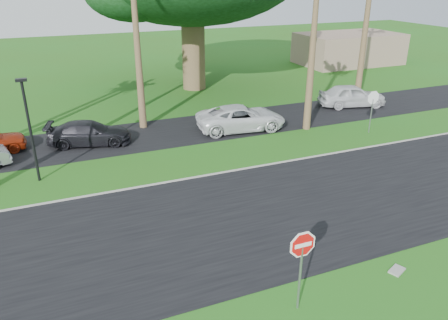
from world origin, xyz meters
name	(u,v)px	position (x,y,z in m)	size (l,w,h in m)	color
ground	(237,253)	(0.00, 0.00, 0.00)	(120.00, 120.00, 0.00)	#2A5816
road	(216,224)	(0.00, 2.00, 0.01)	(120.00, 8.00, 0.02)	black
parking_strip	(149,135)	(0.00, 12.50, 0.01)	(120.00, 5.00, 0.02)	black
curb	(183,179)	(0.00, 6.05, 0.03)	(120.00, 0.12, 0.06)	gray
stop_sign_near	(302,255)	(0.50, -3.00, 1.77)	(1.05, 0.07, 2.62)	gray
stop_sign_far	(373,103)	(12.00, 8.00, 1.77)	(1.05, 0.07, 2.62)	gray
streetlight_right	(29,125)	(-6.00, 8.50, 2.65)	(0.45, 0.25, 4.64)	black
building_far	(349,49)	(24.00, 26.00, 1.50)	(10.00, 6.00, 3.00)	gray
car_dark	(89,133)	(-3.32, 12.25, 0.64)	(1.78, 4.39, 1.27)	black
car_minivan	(241,118)	(5.27, 11.29, 0.73)	(2.42, 5.24, 1.46)	silver
car_pickup	(352,96)	(14.41, 12.82, 0.78)	(1.83, 4.55, 1.55)	silver
utility_slab	(397,270)	(4.24, -2.79, 0.03)	(0.55, 0.35, 0.06)	gray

